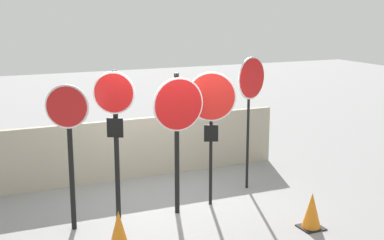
% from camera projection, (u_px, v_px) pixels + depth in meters
% --- Properties ---
extents(ground_plane, '(40.00, 40.00, 0.00)m').
position_uv_depth(ground_plane, '(167.00, 206.00, 9.57)').
color(ground_plane, gray).
extents(fence_back, '(6.39, 0.12, 1.26)m').
position_uv_depth(fence_back, '(135.00, 148.00, 11.04)').
color(fence_back, '#A89E89').
rests_on(fence_back, ground).
extents(stop_sign_0, '(0.62, 0.34, 2.36)m').
position_uv_depth(stop_sign_0, '(69.00, 130.00, 8.23)').
color(stop_sign_0, black).
rests_on(stop_sign_0, ground).
extents(stop_sign_1, '(0.62, 0.36, 2.51)m').
position_uv_depth(stop_sign_1, '(115.00, 117.00, 8.66)').
color(stop_sign_1, black).
rests_on(stop_sign_1, ground).
extents(stop_sign_2, '(0.90, 0.15, 2.44)m').
position_uv_depth(stop_sign_2, '(178.00, 117.00, 8.88)').
color(stop_sign_2, black).
rests_on(stop_sign_2, ground).
extents(stop_sign_3, '(0.81, 0.36, 2.42)m').
position_uv_depth(stop_sign_3, '(211.00, 106.00, 9.24)').
color(stop_sign_3, black).
rests_on(stop_sign_3, ground).
extents(stop_sign_4, '(0.75, 0.35, 2.59)m').
position_uv_depth(stop_sign_4, '(251.00, 87.00, 10.08)').
color(stop_sign_4, black).
rests_on(stop_sign_4, ground).
extents(traffic_cone_0, '(0.39, 0.39, 0.64)m').
position_uv_depth(traffic_cone_0, '(119.00, 232.00, 7.73)').
color(traffic_cone_0, black).
rests_on(traffic_cone_0, ground).
extents(traffic_cone_1, '(0.37, 0.37, 0.60)m').
position_uv_depth(traffic_cone_1, '(312.00, 211.00, 8.58)').
color(traffic_cone_1, black).
rests_on(traffic_cone_1, ground).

